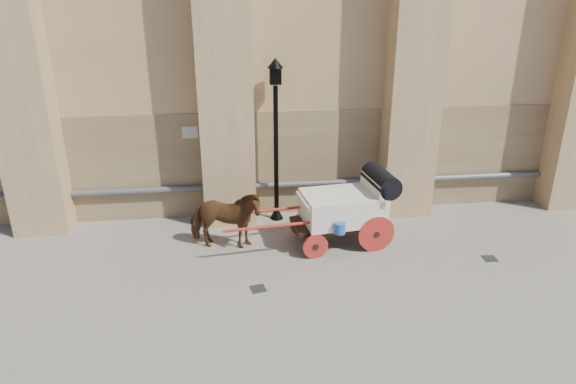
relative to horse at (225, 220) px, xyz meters
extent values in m
plane|color=slate|center=(1.15, -1.95, -0.78)|extent=(90.00, 90.00, 0.00)
cube|color=#978054|center=(3.15, 2.20, 0.72)|extent=(44.00, 0.35, 3.00)
cylinder|color=#59595B|center=(3.15, 1.93, 0.12)|extent=(42.00, 0.18, 0.18)
cube|color=beige|center=(-0.85, 2.02, 1.72)|extent=(0.42, 0.04, 0.32)
imported|color=brown|center=(0.00, 0.00, 0.00)|extent=(1.95, 1.12, 1.55)
cube|color=black|center=(2.85, -0.05, -0.20)|extent=(2.40, 1.30, 0.13)
cube|color=#EDE4CA|center=(2.95, -0.04, 0.21)|extent=(2.12, 1.53, 0.73)
cube|color=#EDE4CA|center=(3.73, 0.05, 0.63)|extent=(0.31, 1.31, 0.57)
cube|color=#EDE4CA|center=(2.07, -0.14, 0.48)|extent=(0.50, 1.18, 0.10)
cylinder|color=black|center=(3.94, 0.07, 0.84)|extent=(0.73, 1.36, 0.58)
cylinder|color=#B5251E|center=(3.70, -0.61, -0.31)|extent=(0.94, 0.17, 0.94)
cylinder|color=#B5251E|center=(3.55, 0.68, -0.31)|extent=(0.94, 0.17, 0.94)
cylinder|color=#B5251E|center=(2.15, -0.79, -0.46)|extent=(0.63, 0.14, 0.63)
cylinder|color=#B5251E|center=(2.00, 0.50, -0.46)|extent=(0.63, 0.14, 0.63)
cylinder|color=#B5251E|center=(1.20, -0.72, 0.11)|extent=(2.49, 0.36, 0.07)
cylinder|color=#B5251E|center=(1.09, 0.21, 0.11)|extent=(2.49, 0.36, 0.07)
cylinder|color=#2359AC|center=(2.73, -0.80, 0.01)|extent=(0.27, 0.27, 0.27)
cylinder|color=black|center=(1.44, 1.63, 1.11)|extent=(0.13, 0.13, 3.77)
cone|color=black|center=(1.44, 1.63, -0.59)|extent=(0.38, 0.38, 0.38)
cube|color=black|center=(1.44, 1.63, 3.26)|extent=(0.29, 0.29, 0.44)
cone|color=black|center=(1.44, 1.63, 3.57)|extent=(0.42, 0.42, 0.25)
cube|color=black|center=(0.68, -2.01, -0.77)|extent=(0.38, 0.38, 0.01)
cube|color=black|center=(6.36, -1.33, -0.77)|extent=(0.34, 0.34, 0.01)
camera|label=1|loc=(0.19, -11.64, 5.36)|focal=32.00mm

